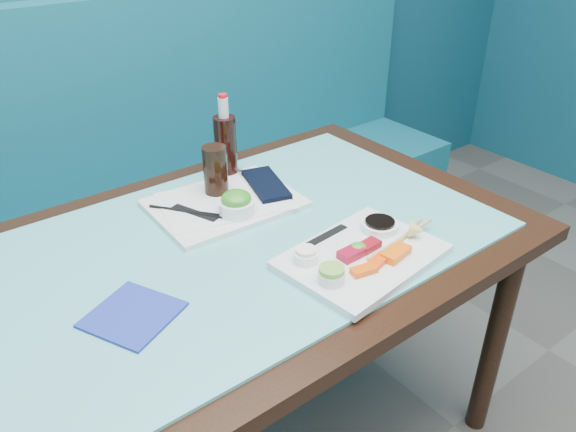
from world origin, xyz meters
TOP-DOWN VIEW (x-y plane):
  - booth_bench at (0.00, 2.29)m, footprint 3.00×0.56m
  - dining_table at (0.00, 1.45)m, footprint 1.40×0.90m
  - glass_top at (0.00, 1.45)m, footprint 1.22×0.76m
  - sashimi_plate at (0.17, 1.21)m, footprint 0.38×0.29m
  - salmon_left at (0.12, 1.15)m, footprint 0.06×0.04m
  - salmon_mid at (0.17, 1.16)m, footprint 0.06×0.04m
  - salmon_right at (0.22, 1.15)m, footprint 0.08×0.05m
  - tuna_left at (0.14, 1.21)m, footprint 0.06×0.04m
  - tuna_right at (0.19, 1.21)m, footprint 0.06×0.04m
  - seaweed_garnish at (0.16, 1.22)m, footprint 0.05×0.04m
  - ramekin_wasabi at (0.04, 1.17)m, footprint 0.07×0.07m
  - wasabi_fill at (0.04, 1.17)m, footprint 0.07×0.07m
  - ramekin_ginger at (0.05, 1.26)m, footprint 0.07×0.07m
  - ginger_fill at (0.05, 1.26)m, footprint 0.06×0.06m
  - soy_dish at (0.27, 1.26)m, footprint 0.10×0.10m
  - soy_fill at (0.27, 1.26)m, footprint 0.09×0.09m
  - lemon_wedge at (0.31, 1.18)m, footprint 0.05×0.05m
  - chopstick_sleeve at (0.15, 1.31)m, footprint 0.12×0.03m
  - wooden_chopstick_a at (0.28, 1.19)m, footprint 0.24×0.04m
  - wooden_chopstick_b at (0.29, 1.19)m, footprint 0.19×0.07m
  - serving_tray at (0.06, 1.61)m, footprint 0.38×0.29m
  - paper_placemat at (0.06, 1.61)m, footprint 0.37×0.30m
  - seaweed_bowl at (0.05, 1.54)m, footprint 0.12×0.12m
  - seaweed_salad at (0.05, 1.54)m, footprint 0.08×0.08m
  - cola_glass at (0.07, 1.67)m, footprint 0.08×0.08m
  - navy_pouch at (0.19, 1.61)m, footprint 0.13×0.21m
  - fork at (0.19, 1.72)m, footprint 0.05×0.10m
  - black_chopstick_a at (-0.04, 1.60)m, footprint 0.15×0.21m
  - black_chopstick_b at (-0.03, 1.60)m, footprint 0.17×0.21m
  - tray_sleeve at (-0.04, 1.60)m, footprint 0.07×0.14m
  - cola_bottle_body at (0.16, 1.76)m, footprint 0.08×0.08m
  - cola_bottle_neck at (0.16, 1.76)m, footprint 0.04×0.04m
  - cola_bottle_cap at (0.16, 1.76)m, footprint 0.03×0.03m
  - blue_napkin at (-0.32, 1.34)m, footprint 0.21×0.21m

SIDE VIEW (x-z plane):
  - booth_bench at x=0.00m, z-range -0.21..0.96m
  - dining_table at x=0.00m, z-range 0.29..1.04m
  - glass_top at x=0.00m, z-range 0.75..0.76m
  - blue_napkin at x=-0.32m, z-range 0.76..0.76m
  - serving_tray at x=0.06m, z-range 0.76..0.77m
  - sashimi_plate at x=0.17m, z-range 0.76..0.78m
  - paper_placemat at x=0.06m, z-range 0.77..0.77m
  - tray_sleeve at x=-0.04m, z-range 0.77..0.78m
  - black_chopstick_a at x=-0.04m, z-range 0.77..0.78m
  - black_chopstick_b at x=-0.03m, z-range 0.77..0.78m
  - chopstick_sleeve at x=0.15m, z-range 0.78..0.78m
  - fork at x=0.19m, z-range 0.77..0.78m
  - navy_pouch at x=0.19m, z-range 0.77..0.79m
  - wooden_chopstick_b at x=0.29m, z-range 0.78..0.78m
  - wooden_chopstick_a at x=0.28m, z-range 0.78..0.78m
  - salmon_mid at x=0.17m, z-range 0.78..0.79m
  - salmon_left at x=0.12m, z-range 0.78..0.79m
  - tuna_right at x=0.19m, z-range 0.78..0.79m
  - soy_dish at x=0.27m, z-range 0.78..0.79m
  - salmon_right at x=0.22m, z-range 0.78..0.79m
  - tuna_left at x=0.14m, z-range 0.78..0.80m
  - ramekin_ginger at x=0.05m, z-range 0.78..0.80m
  - seaweed_garnish at x=0.16m, z-range 0.78..0.80m
  - ramekin_wasabi at x=0.04m, z-range 0.78..0.80m
  - seaweed_bowl at x=0.05m, z-range 0.77..0.81m
  - soy_fill at x=0.27m, z-range 0.79..0.80m
  - lemon_wedge at x=0.31m, z-range 0.78..0.82m
  - ginger_fill at x=0.05m, z-range 0.80..0.81m
  - wasabi_fill at x=0.04m, z-range 0.80..0.81m
  - seaweed_salad at x=0.05m, z-range 0.80..0.84m
  - cola_glass at x=0.07m, z-range 0.77..0.91m
  - cola_bottle_body at x=0.16m, z-range 0.76..0.94m
  - cola_bottle_neck at x=0.16m, z-range 0.94..0.99m
  - cola_bottle_cap at x=0.16m, z-range 0.99..1.00m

